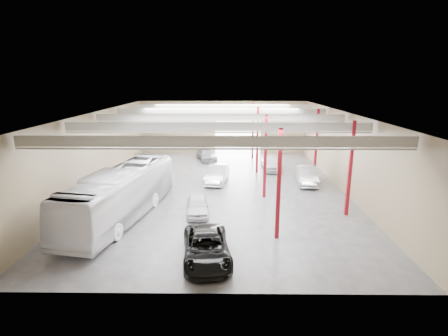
{
  "coord_description": "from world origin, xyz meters",
  "views": [
    {
      "loc": [
        0.69,
        -30.43,
        9.79
      ],
      "look_at": [
        0.35,
        -0.71,
        2.2
      ],
      "focal_mm": 28.0,
      "sensor_mm": 36.0,
      "label": 1
    }
  ],
  "objects_px": {
    "car_row_a": "(197,205)",
    "car_row_c": "(206,154)",
    "black_sedan": "(206,247)",
    "car_right_far": "(271,163)",
    "car_right_near": "(307,175)",
    "car_row_b": "(217,174)",
    "coach_bus": "(121,194)"
  },
  "relations": [
    {
      "from": "car_row_a",
      "to": "car_row_c",
      "type": "distance_m",
      "value": 18.01
    },
    {
      "from": "coach_bus",
      "to": "car_right_far",
      "type": "xyz_separation_m",
      "value": [
        12.43,
        14.0,
        -1.01
      ]
    },
    {
      "from": "coach_bus",
      "to": "car_right_near",
      "type": "bearing_deg",
      "value": 40.66
    },
    {
      "from": "car_right_near",
      "to": "car_right_far",
      "type": "bearing_deg",
      "value": 124.95
    },
    {
      "from": "car_row_c",
      "to": "car_right_far",
      "type": "distance_m",
      "value": 8.91
    },
    {
      "from": "coach_bus",
      "to": "car_row_b",
      "type": "height_order",
      "value": "coach_bus"
    },
    {
      "from": "black_sedan",
      "to": "car_row_a",
      "type": "relative_size",
      "value": 1.37
    },
    {
      "from": "coach_bus",
      "to": "car_right_near",
      "type": "relative_size",
      "value": 2.6
    },
    {
      "from": "black_sedan",
      "to": "car_right_far",
      "type": "distance_m",
      "value": 20.93
    },
    {
      "from": "car_row_b",
      "to": "car_right_near",
      "type": "bearing_deg",
      "value": 5.93
    },
    {
      "from": "car_right_far",
      "to": "car_row_b",
      "type": "bearing_deg",
      "value": -141.03
    },
    {
      "from": "black_sedan",
      "to": "car_row_b",
      "type": "height_order",
      "value": "car_row_b"
    },
    {
      "from": "black_sedan",
      "to": "car_right_far",
      "type": "relative_size",
      "value": 1.14
    },
    {
      "from": "black_sedan",
      "to": "car_right_near",
      "type": "relative_size",
      "value": 1.08
    },
    {
      "from": "coach_bus",
      "to": "car_row_c",
      "type": "bearing_deg",
      "value": 85.95
    },
    {
      "from": "black_sedan",
      "to": "car_row_a",
      "type": "height_order",
      "value": "black_sedan"
    },
    {
      "from": "car_row_b",
      "to": "car_right_far",
      "type": "bearing_deg",
      "value": 47.79
    },
    {
      "from": "coach_bus",
      "to": "car_right_near",
      "type": "height_order",
      "value": "coach_bus"
    },
    {
      "from": "car_row_c",
      "to": "coach_bus",
      "type": "bearing_deg",
      "value": -120.51
    },
    {
      "from": "car_right_near",
      "to": "car_right_far",
      "type": "relative_size",
      "value": 1.05
    },
    {
      "from": "coach_bus",
      "to": "car_row_c",
      "type": "distance_m",
      "value": 19.47
    },
    {
      "from": "coach_bus",
      "to": "black_sedan",
      "type": "distance_m",
      "value": 8.91
    },
    {
      "from": "car_row_b",
      "to": "car_row_c",
      "type": "relative_size",
      "value": 1.06
    },
    {
      "from": "black_sedan",
      "to": "car_row_c",
      "type": "xyz_separation_m",
      "value": [
        -1.52,
        24.86,
        -0.07
      ]
    },
    {
      "from": "black_sedan",
      "to": "car_row_a",
      "type": "distance_m",
      "value": 6.94
    },
    {
      "from": "coach_bus",
      "to": "car_row_b",
      "type": "relative_size",
      "value": 2.6
    },
    {
      "from": "car_right_far",
      "to": "car_row_a",
      "type": "bearing_deg",
      "value": -119.0
    },
    {
      "from": "car_row_b",
      "to": "car_row_c",
      "type": "distance_m",
      "value": 9.82
    },
    {
      "from": "car_row_a",
      "to": "coach_bus",
      "type": "bearing_deg",
      "value": -176.68
    },
    {
      "from": "car_row_a",
      "to": "car_right_far",
      "type": "distance_m",
      "value": 14.98
    },
    {
      "from": "car_row_b",
      "to": "car_row_c",
      "type": "height_order",
      "value": "car_row_b"
    },
    {
      "from": "car_row_a",
      "to": "car_right_near",
      "type": "distance_m",
      "value": 12.71
    }
  ]
}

